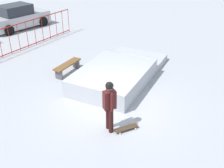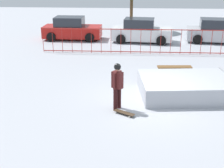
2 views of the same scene
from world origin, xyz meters
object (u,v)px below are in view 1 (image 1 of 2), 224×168
(skater, at_px, (110,103))
(skateboard, at_px, (126,128))
(park_bench, at_px, (68,66))
(parked_car_silver, at_px, (18,18))
(skate_ramp, at_px, (118,73))

(skater, relative_size, skateboard, 2.20)
(park_bench, bearing_deg, skateboard, -117.76)
(parked_car_silver, bearing_deg, skateboard, -109.86)
(skater, bearing_deg, parked_car_silver, 95.03)
(skater, height_order, skateboard, skater)
(skate_ramp, xyz_separation_m, skateboard, (-2.89, -2.03, -0.24))
(skate_ramp, xyz_separation_m, skater, (-3.16, -1.57, 0.69))
(parked_car_silver, bearing_deg, skate_ramp, -100.61)
(skate_ramp, bearing_deg, parked_car_silver, 66.20)
(skate_ramp, bearing_deg, skater, -159.50)
(skate_ramp, xyz_separation_m, park_bench, (-0.64, 2.26, 0.04))
(skate_ramp, height_order, park_bench, skate_ramp)
(park_bench, bearing_deg, parked_car_silver, 63.13)
(park_bench, bearing_deg, skate_ramp, -74.30)
(park_bench, xyz_separation_m, parked_car_silver, (3.79, 7.48, 0.37))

